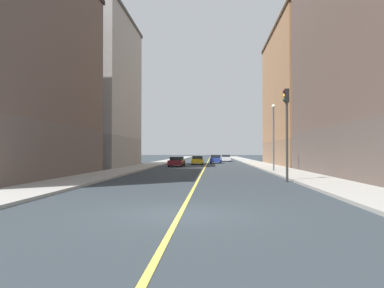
{
  "coord_description": "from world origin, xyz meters",
  "views": [
    {
      "loc": [
        1.07,
        -12.34,
        2.02
      ],
      "look_at": [
        -1.37,
        31.28,
        2.86
      ],
      "focal_mm": 35.75,
      "sensor_mm": 36.0,
      "label": 1
    }
  ],
  "objects_px": {
    "building_left_near": "(384,47)",
    "building_left_mid": "(307,97)",
    "car_blue": "(216,159)",
    "car_yellow": "(197,160)",
    "building_right_midblock": "(92,91)",
    "street_lamp_left_near": "(274,130)",
    "traffic_light_left_near": "(287,122)",
    "car_maroon": "(177,162)",
    "building_right_corner": "(0,64)",
    "car_white": "(226,158)"
  },
  "relations": [
    {
      "from": "building_right_midblock",
      "to": "building_left_near",
      "type": "bearing_deg",
      "value": -30.85
    },
    {
      "from": "building_left_near",
      "to": "car_blue",
      "type": "relative_size",
      "value": 5.46
    },
    {
      "from": "traffic_light_left_near",
      "to": "car_maroon",
      "type": "bearing_deg",
      "value": 110.96
    },
    {
      "from": "building_left_mid",
      "to": "car_maroon",
      "type": "relative_size",
      "value": 5.72
    },
    {
      "from": "traffic_light_left_near",
      "to": "street_lamp_left_near",
      "type": "distance_m",
      "value": 12.0
    },
    {
      "from": "car_maroon",
      "to": "street_lamp_left_near",
      "type": "bearing_deg",
      "value": -51.34
    },
    {
      "from": "street_lamp_left_near",
      "to": "traffic_light_left_near",
      "type": "bearing_deg",
      "value": -94.86
    },
    {
      "from": "building_left_near",
      "to": "car_yellow",
      "type": "distance_m",
      "value": 33.57
    },
    {
      "from": "street_lamp_left_near",
      "to": "car_white",
      "type": "bearing_deg",
      "value": 94.76
    },
    {
      "from": "car_blue",
      "to": "car_maroon",
      "type": "bearing_deg",
      "value": -109.99
    },
    {
      "from": "traffic_light_left_near",
      "to": "street_lamp_left_near",
      "type": "bearing_deg",
      "value": 85.14
    },
    {
      "from": "building_left_near",
      "to": "car_maroon",
      "type": "distance_m",
      "value": 28.67
    },
    {
      "from": "car_maroon",
      "to": "car_blue",
      "type": "distance_m",
      "value": 15.48
    },
    {
      "from": "building_right_midblock",
      "to": "street_lamp_left_near",
      "type": "xyz_separation_m",
      "value": [
        21.69,
        -11.51,
        -5.74
      ]
    },
    {
      "from": "street_lamp_left_near",
      "to": "car_blue",
      "type": "xyz_separation_m",
      "value": [
        -5.45,
        27.97,
        -3.41
      ]
    },
    {
      "from": "car_blue",
      "to": "car_yellow",
      "type": "bearing_deg",
      "value": -114.36
    },
    {
      "from": "car_maroon",
      "to": "car_white",
      "type": "relative_size",
      "value": 1.0
    },
    {
      "from": "car_blue",
      "to": "building_left_near",
      "type": "bearing_deg",
      "value": -68.69
    },
    {
      "from": "building_right_corner",
      "to": "building_right_midblock",
      "type": "relative_size",
      "value": 1.0
    },
    {
      "from": "car_yellow",
      "to": "car_white",
      "type": "relative_size",
      "value": 1.05
    },
    {
      "from": "building_left_mid",
      "to": "building_left_near",
      "type": "bearing_deg",
      "value": -90.0
    },
    {
      "from": "building_right_corner",
      "to": "building_right_midblock",
      "type": "height_order",
      "value": "building_right_midblock"
    },
    {
      "from": "car_maroon",
      "to": "car_white",
      "type": "xyz_separation_m",
      "value": [
        7.45,
        26.08,
        0.02
      ]
    },
    {
      "from": "building_right_midblock",
      "to": "street_lamp_left_near",
      "type": "relative_size",
      "value": 3.06
    },
    {
      "from": "building_right_midblock",
      "to": "car_blue",
      "type": "height_order",
      "value": "building_right_midblock"
    },
    {
      "from": "building_left_mid",
      "to": "car_white",
      "type": "height_order",
      "value": "building_left_mid"
    },
    {
      "from": "building_left_mid",
      "to": "street_lamp_left_near",
      "type": "height_order",
      "value": "building_left_mid"
    },
    {
      "from": "building_left_near",
      "to": "building_right_corner",
      "type": "bearing_deg",
      "value": -172.56
    },
    {
      "from": "building_right_corner",
      "to": "car_maroon",
      "type": "distance_m",
      "value": 27.01
    },
    {
      "from": "building_right_corner",
      "to": "car_yellow",
      "type": "bearing_deg",
      "value": 67.08
    },
    {
      "from": "building_right_midblock",
      "to": "car_white",
      "type": "xyz_separation_m",
      "value": [
        18.39,
        27.98,
        -9.19
      ]
    },
    {
      "from": "traffic_light_left_near",
      "to": "car_white",
      "type": "height_order",
      "value": "traffic_light_left_near"
    },
    {
      "from": "building_left_near",
      "to": "building_left_mid",
      "type": "xyz_separation_m",
      "value": [
        0.0,
        25.09,
        -0.42
      ]
    },
    {
      "from": "building_left_mid",
      "to": "car_blue",
      "type": "distance_m",
      "value": 18.54
    },
    {
      "from": "car_yellow",
      "to": "traffic_light_left_near",
      "type": "bearing_deg",
      "value": -77.75
    },
    {
      "from": "building_left_near",
      "to": "car_maroon",
      "type": "bearing_deg",
      "value": 133.56
    },
    {
      "from": "building_left_mid",
      "to": "building_right_corner",
      "type": "bearing_deg",
      "value": -135.58
    },
    {
      "from": "car_white",
      "to": "building_right_midblock",
      "type": "bearing_deg",
      "value": -123.32
    },
    {
      "from": "car_maroon",
      "to": "car_blue",
      "type": "relative_size",
      "value": 0.98
    },
    {
      "from": "building_right_midblock",
      "to": "traffic_light_left_near",
      "type": "bearing_deg",
      "value": -48.63
    },
    {
      "from": "building_left_mid",
      "to": "building_right_corner",
      "type": "height_order",
      "value": "building_left_mid"
    },
    {
      "from": "traffic_light_left_near",
      "to": "car_yellow",
      "type": "relative_size",
      "value": 1.37
    },
    {
      "from": "car_blue",
      "to": "traffic_light_left_near",
      "type": "bearing_deg",
      "value": -83.67
    },
    {
      "from": "building_left_near",
      "to": "car_maroon",
      "type": "height_order",
      "value": "building_left_near"
    },
    {
      "from": "car_white",
      "to": "traffic_light_left_near",
      "type": "bearing_deg",
      "value": -87.47
    },
    {
      "from": "building_left_near",
      "to": "building_left_mid",
      "type": "height_order",
      "value": "building_left_near"
    },
    {
      "from": "building_right_corner",
      "to": "street_lamp_left_near",
      "type": "height_order",
      "value": "building_right_corner"
    },
    {
      "from": "building_right_midblock",
      "to": "traffic_light_left_near",
      "type": "height_order",
      "value": "building_right_midblock"
    },
    {
      "from": "traffic_light_left_near",
      "to": "car_maroon",
      "type": "distance_m",
      "value": 27.38
    },
    {
      "from": "building_left_mid",
      "to": "car_blue",
      "type": "bearing_deg",
      "value": 145.88
    }
  ]
}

